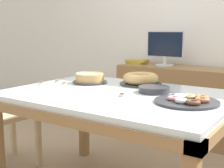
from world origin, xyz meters
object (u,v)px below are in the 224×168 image
object	(u,v)px
tealight_right_edge	(41,83)
tealight_near_cakes	(57,81)
book_stack	(137,62)
tealight_left_edge	(64,84)
tealight_near_front	(122,95)
cake_chocolate_round	(90,78)
pastry_platter	(188,101)
computer_monitor	(165,49)
plate_stack	(154,89)
cake_golden_bundt	(141,79)

from	to	relation	value
tealight_right_edge	tealight_near_cakes	xyz separation A→B (m)	(0.05, 0.12, 0.00)
book_stack	tealight_left_edge	distance (m)	1.42
tealight_near_front	tealight_near_cakes	size ratio (longest dim) A/B	1.00
book_stack	cake_chocolate_round	size ratio (longest dim) A/B	0.91
book_stack	pastry_platter	bearing A→B (deg)	-51.43
computer_monitor	cake_chocolate_round	xyz separation A→B (m)	(-0.07, -1.23, -0.17)
tealight_right_edge	computer_monitor	bearing A→B (deg)	76.91
tealight_right_edge	plate_stack	bearing A→B (deg)	13.17
book_stack	tealight_right_edge	distance (m)	1.49
cake_golden_bundt	plate_stack	xyz separation A→B (m)	(0.22, -0.21, -0.02)
cake_chocolate_round	tealight_near_cakes	world-z (taller)	cake_chocolate_round
tealight_near_cakes	book_stack	bearing A→B (deg)	92.04
tealight_right_edge	tealight_near_cakes	bearing A→B (deg)	67.95
cake_golden_bundt	plate_stack	world-z (taller)	cake_golden_bundt
book_stack	cake_chocolate_round	bearing A→B (deg)	-77.58
tealight_right_edge	tealight_left_edge	world-z (taller)	same
book_stack	tealight_near_front	xyz separation A→B (m)	(0.75, -1.51, -0.04)
book_stack	computer_monitor	bearing A→B (deg)	-0.23
tealight_near_front	tealight_left_edge	world-z (taller)	same
tealight_near_front	tealight_left_edge	xyz separation A→B (m)	(-0.58, 0.10, 0.00)
plate_stack	cake_golden_bundt	bearing A→B (deg)	136.04
tealight_left_edge	book_stack	bearing A→B (deg)	96.70
cake_golden_bundt	tealight_near_cakes	xyz separation A→B (m)	(-0.59, -0.29, -0.03)
pastry_platter	tealight_left_edge	distance (m)	0.99
cake_golden_bundt	tealight_right_edge	size ratio (longest dim) A/B	7.97
book_stack	cake_chocolate_round	world-z (taller)	cake_chocolate_round
computer_monitor	tealight_left_edge	xyz separation A→B (m)	(-0.18, -1.41, -0.20)
cake_chocolate_round	cake_golden_bundt	distance (m)	0.40
book_stack	tealight_left_edge	size ratio (longest dim) A/B	6.12
computer_monitor	pastry_platter	bearing A→B (deg)	-60.73
book_stack	tealight_near_cakes	xyz separation A→B (m)	(0.05, -1.36, -0.04)
tealight_left_edge	cake_chocolate_round	bearing A→B (deg)	59.79
cake_golden_bundt	plate_stack	size ratio (longest dim) A/B	1.52
cake_chocolate_round	tealight_left_edge	xyz separation A→B (m)	(-0.11, -0.18, -0.03)
computer_monitor	cake_golden_bundt	size ratio (longest dim) A/B	1.33
plate_stack	tealight_right_edge	xyz separation A→B (m)	(-0.86, -0.20, -0.01)
pastry_platter	plate_stack	distance (m)	0.34
pastry_platter	tealight_near_front	world-z (taller)	pastry_platter
book_stack	plate_stack	bearing A→B (deg)	-56.21
cake_chocolate_round	tealight_left_edge	world-z (taller)	cake_chocolate_round
tealight_near_cakes	tealight_left_edge	bearing A→B (deg)	-20.88
cake_chocolate_round	tealight_near_front	distance (m)	0.55
computer_monitor	book_stack	world-z (taller)	computer_monitor
computer_monitor	plate_stack	distance (m)	1.40
cake_chocolate_round	pastry_platter	bearing A→B (deg)	-14.10
cake_chocolate_round	cake_golden_bundt	xyz separation A→B (m)	(0.37, 0.16, 0.01)
cake_golden_bundt	pastry_platter	world-z (taller)	cake_golden_bundt
computer_monitor	cake_chocolate_round	size ratio (longest dim) A/B	1.57
tealight_near_cakes	tealight_near_front	bearing A→B (deg)	-11.60
cake_chocolate_round	tealight_near_cakes	bearing A→B (deg)	-148.54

